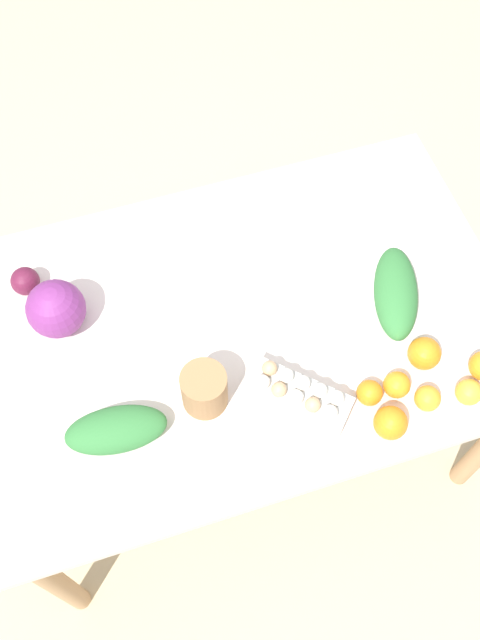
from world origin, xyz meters
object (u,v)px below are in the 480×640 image
at_px(greens_bunch_chard, 116,430).
at_px(orange_1, 469,392).
at_px(paper_bag, 204,389).
at_px(egg_carton, 298,395).
at_px(orange_3, 424,353).
at_px(beet_root, 25,281).
at_px(orange_5, 369,393).
at_px(orange_0, 397,385).
at_px(cabbage_purple, 56,309).
at_px(orange_4, 427,398).
at_px(orange_2, 391,423).
at_px(greens_bunch_dandelion, 396,293).

relative_size(greens_bunch_chard, orange_1, 3.73).
distance_m(paper_bag, orange_1, 0.64).
height_order(egg_carton, orange_3, egg_carton).
xyz_separation_m(beet_root, orange_1, (-0.97, 0.64, -0.01)).
bearing_deg(egg_carton, orange_5, -150.99).
xyz_separation_m(orange_3, orange_5, (0.17, 0.05, -0.01)).
distance_m(orange_0, orange_5, 0.07).
relative_size(cabbage_purple, paper_bag, 1.21).
xyz_separation_m(orange_1, orange_4, (0.10, -0.02, -0.00)).
height_order(egg_carton, orange_2, egg_carton).
relative_size(orange_3, orange_4, 1.30).
bearing_deg(paper_bag, greens_bunch_dandelion, -167.98).
bearing_deg(orange_2, orange_1, -175.37).
height_order(orange_2, orange_4, orange_2).
bearing_deg(orange_5, orange_3, -162.37).
distance_m(greens_bunch_dandelion, orange_4, 0.29).
height_order(cabbage_purple, orange_5, cabbage_purple).
bearing_deg(beet_root, greens_bunch_chard, 105.99).
distance_m(cabbage_purple, orange_0, 0.87).
bearing_deg(orange_4, orange_3, -109.87).
xyz_separation_m(paper_bag, orange_3, (-0.55, 0.06, -0.02)).
height_order(paper_bag, orange_0, paper_bag).
relative_size(greens_bunch_chard, orange_2, 2.96).
height_order(greens_bunch_dandelion, orange_2, greens_bunch_dandelion).
bearing_deg(greens_bunch_dandelion, cabbage_purple, -13.30).
bearing_deg(greens_bunch_chard, orange_0, 172.22).
relative_size(paper_bag, orange_3, 1.49).
height_order(cabbage_purple, orange_0, cabbage_purple).
bearing_deg(orange_5, beet_root, -37.32).
bearing_deg(orange_2, greens_bunch_dandelion, -115.46).
distance_m(greens_bunch_chard, beet_root, 0.49).
bearing_deg(orange_2, cabbage_purple, -37.13).
height_order(orange_2, orange_3, orange_3).
distance_m(cabbage_purple, orange_5, 0.81).
distance_m(greens_bunch_dandelion, orange_5, 0.29).
bearing_deg(orange_4, paper_bag, -18.80).
xyz_separation_m(cabbage_purple, orange_1, (-0.91, 0.51, -0.04)).
relative_size(paper_bag, orange_1, 1.91).
height_order(orange_0, orange_1, orange_0).
distance_m(orange_1, orange_2, 0.22).
xyz_separation_m(greens_bunch_dandelion, orange_0, (0.10, 0.24, -0.01)).
distance_m(beet_root, orange_1, 1.16).
bearing_deg(orange_2, paper_bag, -27.48).
bearing_deg(paper_bag, orange_5, 162.87).
bearing_deg(beet_root, cabbage_purple, 116.67).
height_order(orange_4, orange_5, same).
relative_size(cabbage_purple, greens_bunch_dandelion, 0.54).
height_order(orange_0, orange_5, orange_0).
xyz_separation_m(greens_bunch_dandelion, orange_2, (0.15, 0.32, -0.00)).
bearing_deg(egg_carton, greens_bunch_chard, 37.67).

